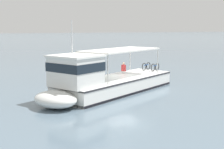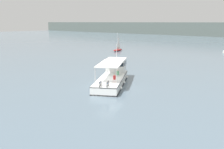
# 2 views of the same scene
# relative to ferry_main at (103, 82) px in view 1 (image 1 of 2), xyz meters

# --- Properties ---
(ground_plane) EXTENTS (400.00, 400.00, 0.00)m
(ground_plane) POSITION_rel_ferry_main_xyz_m (1.47, -1.89, -1.01)
(ground_plane) COLOR slate
(ferry_main) EXTENTS (9.38, 12.40, 5.32)m
(ferry_main) POSITION_rel_ferry_main_xyz_m (0.00, 0.00, 0.00)
(ferry_main) COLOR white
(ferry_main) RESTS_ON ground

